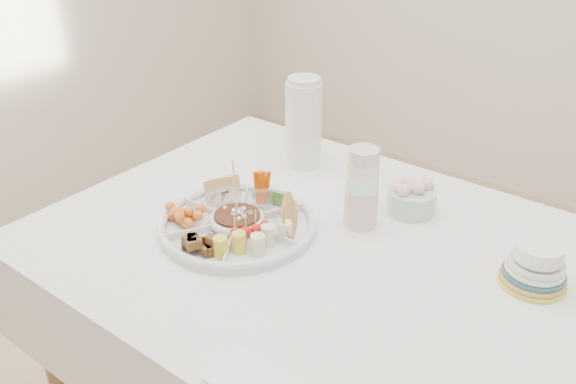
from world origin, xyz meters
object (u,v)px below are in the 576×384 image
Objects in this scene: party_tray at (237,222)px; plate_stack at (535,266)px; dining_table at (346,375)px; thermos at (303,122)px.

party_tray is 0.69m from plate_stack.
thermos reaches higher than dining_table.
plate_stack is (0.74, -0.17, -0.09)m from thermos.
thermos is at bearing 103.19° from party_tray.
party_tray is at bearing -76.81° from thermos.
dining_table is 0.71m from thermos.
thermos is 1.92× the size of plate_stack.
thermos is at bearing 167.08° from plate_stack.
plate_stack is at bearing 19.32° from party_tray.
dining_table is 5.55× the size of thermos.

